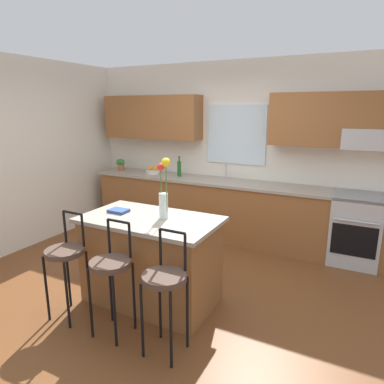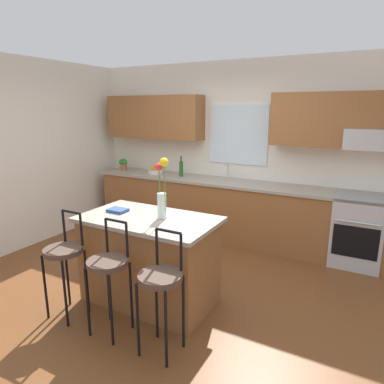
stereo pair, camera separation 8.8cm
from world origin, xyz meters
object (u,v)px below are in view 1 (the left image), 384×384
Objects in this scene: flower_vase at (164,192)px; fruit_bowl_oranges at (153,171)px; bar_stool_near at (66,256)px; oven_range at (355,229)px; potted_plant_small at (121,164)px; bar_stool_middle at (111,268)px; bar_stool_far at (165,283)px; cookbook at (119,211)px; bottle_olive_oil at (179,168)px; kitchen_island at (151,260)px.

flower_vase reaches higher than fruit_bowl_oranges.
bar_stool_near is 2.76m from fruit_bowl_oranges.
flower_vase is at bearing -131.24° from oven_range.
potted_plant_small is (-3.84, 0.03, 0.58)m from oven_range.
flower_vase is at bearing 77.90° from bar_stool_middle.
cookbook is (-0.95, 0.62, 0.30)m from bar_stool_far.
bar_stool_near is at bearing -103.33° from cookbook.
cookbook is at bearing -79.12° from bottle_olive_oil.
potted_plant_small reaches higher than fruit_bowl_oranges.
bottle_olive_oil is (-0.24, 2.64, 0.42)m from bar_stool_near.
potted_plant_small reaches higher than cookbook.
cookbook is 2.21m from fruit_bowl_oranges.
bar_stool_near is 3.03m from potted_plant_small.
bar_stool_near is 1.69× the size of flower_vase.
bar_stool_middle is 3.21× the size of bottle_olive_oil.
bar_stool_far is 3.24m from fruit_bowl_oranges.
oven_range is 0.88× the size of bar_stool_far.
potted_plant_small is (-1.58, 2.02, 0.10)m from cookbook.
bar_stool_near is 1.00× the size of bar_stool_middle.
flower_vase is at bearing 18.18° from kitchen_island.
flower_vase is 2.91m from potted_plant_small.
cookbook is (0.15, 0.62, 0.30)m from bar_stool_near.
bottle_olive_oil is at bearing 179.47° from oven_range.
cookbook is (-0.54, -0.04, -0.26)m from flower_vase.
flower_vase is 2.57× the size of fruit_bowl_oranges.
bar_stool_near is at bearing -84.79° from bottle_olive_oil.
oven_range is 3.05m from cookbook.
kitchen_island is 0.84m from bar_stool_near.
potted_plant_small is at bearing 137.00° from flower_vase.
flower_vase is 2.46m from fruit_bowl_oranges.
bottle_olive_oil is (-0.39, 2.02, 0.11)m from cookbook.
kitchen_island is 4.32× the size of bottle_olive_oil.
fruit_bowl_oranges reaches higher than cookbook.
potted_plant_small is (-2.13, 1.98, -0.15)m from flower_vase.
bar_stool_middle is at bearing -57.07° from cookbook.
bar_stool_near is at bearing 180.00° from bar_stool_far.
fruit_bowl_oranges is (-1.30, 2.64, 0.33)m from bar_stool_middle.
flower_vase reaches higher than bottle_olive_oil.
kitchen_island is 1.34× the size of bar_stool_far.
bar_stool_far is at bearing -54.99° from fruit_bowl_oranges.
potted_plant_small is at bearing 118.49° from bar_stool_near.
oven_range is 3.88m from potted_plant_small.
bar_stool_far is (0.55, -0.61, 0.17)m from kitchen_island.
bar_stool_middle is (0.00, -0.61, 0.17)m from kitchen_island.
fruit_bowl_oranges is 0.52m from bottle_olive_oil.
kitchen_island is at bearing -57.34° from fruit_bowl_oranges.
fruit_bowl_oranges reaches higher than oven_range.
fruit_bowl_oranges is (-0.75, 2.64, 0.33)m from bar_stool_near.
bottle_olive_oil is at bearing 115.21° from flower_vase.
bar_stool_middle is at bearing -53.10° from potted_plant_small.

